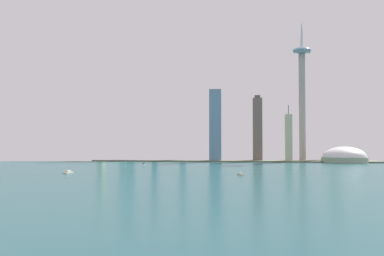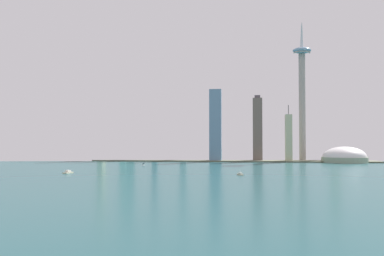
# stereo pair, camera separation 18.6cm
# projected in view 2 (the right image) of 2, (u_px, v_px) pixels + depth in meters

# --- Properties ---
(ground_plane) EXTENTS (6000.00, 6000.00, 0.00)m
(ground_plane) POSITION_uv_depth(u_px,v_px,m) (127.00, 178.00, 525.30)
(ground_plane) COLOR #1D4C50
(waterfront_pier) EXTENTS (851.04, 69.80, 3.09)m
(waterfront_pier) POSITION_uv_depth(u_px,v_px,m) (188.00, 161.00, 1003.34)
(waterfront_pier) COLOR #666953
(waterfront_pier) RESTS_ON ground
(observation_tower) EXTENTS (42.58, 42.58, 364.53)m
(observation_tower) POSITION_uv_depth(u_px,v_px,m) (302.00, 83.00, 996.85)
(observation_tower) COLOR #A99D95
(observation_tower) RESTS_ON ground
(stadium_dome) EXTENTS (97.16, 97.16, 45.51)m
(stadium_dome) POSITION_uv_depth(u_px,v_px,m) (344.00, 158.00, 933.91)
(stadium_dome) COLOR #94A389
(stadium_dome) RESTS_ON ground
(skyscraper_0) EXTENTS (15.26, 13.01, 160.93)m
(skyscraper_0) POSITION_uv_depth(u_px,v_px,m) (183.00, 127.00, 1026.64)
(skyscraper_0) COLOR #8FABB5
(skyscraper_0) RESTS_ON ground
(skyscraper_1) EXTENTS (12.05, 14.30, 152.65)m
(skyscraper_1) POSITION_uv_depth(u_px,v_px,m) (155.00, 129.00, 1072.34)
(skyscraper_1) COLOR slate
(skyscraper_1) RESTS_ON ground
(skyscraper_2) EXTENTS (17.25, 12.61, 159.82)m
(skyscraper_2) POSITION_uv_depth(u_px,v_px,m) (131.00, 129.00, 1027.58)
(skyscraper_2) COLOR #86BBBE
(skyscraper_2) RESTS_ON ground
(skyscraper_3) EXTENTS (20.79, 21.80, 160.61)m
(skyscraper_3) POSITION_uv_depth(u_px,v_px,m) (335.00, 129.00, 1056.47)
(skyscraper_3) COLOR #BCC29C
(skyscraper_3) RESTS_ON ground
(skyscraper_4) EXTENTS (21.54, 23.49, 152.27)m
(skyscraper_4) POSITION_uv_depth(u_px,v_px,m) (258.00, 129.00, 989.72)
(skyscraper_4) COLOR #716158
(skyscraper_4) RESTS_ON ground
(skyscraper_5) EXTENTS (27.31, 17.69, 165.30)m
(skyscraper_5) POSITION_uv_depth(u_px,v_px,m) (215.00, 125.00, 983.89)
(skyscraper_5) COLOR #6488A7
(skyscraper_5) RESTS_ON ground
(skyscraper_6) EXTENTS (12.36, 25.50, 152.92)m
(skyscraper_6) POSITION_uv_depth(u_px,v_px,m) (102.00, 129.00, 1026.16)
(skyscraper_6) COLOR beige
(skyscraper_6) RESTS_ON ground
(skyscraper_7) EXTENTS (14.39, 27.53, 127.88)m
(skyscraper_7) POSITION_uv_depth(u_px,v_px,m) (289.00, 138.00, 963.78)
(skyscraper_7) COLOR beige
(skyscraper_7) RESTS_ON ground
(skyscraper_8) EXTENTS (16.47, 14.97, 162.40)m
(skyscraper_8) POSITION_uv_depth(u_px,v_px,m) (124.00, 128.00, 1099.52)
(skyscraper_8) COLOR #86B8BB
(skyscraper_8) RESTS_ON ground
(boat_0) EXTENTS (9.65, 18.57, 4.57)m
(boat_0) POSITION_uv_depth(u_px,v_px,m) (68.00, 172.00, 611.49)
(boat_0) COLOR beige
(boat_0) RESTS_ON ground
(boat_1) EXTENTS (4.03, 6.49, 4.75)m
(boat_1) POSITION_uv_depth(u_px,v_px,m) (143.00, 165.00, 816.21)
(boat_1) COLOR white
(boat_1) RESTS_ON ground
(boat_2) EXTENTS (9.55, 16.23, 7.33)m
(boat_2) POSITION_uv_depth(u_px,v_px,m) (240.00, 174.00, 578.01)
(boat_2) COLOR beige
(boat_2) RESTS_ON ground
(airplane) EXTENTS (25.22, 23.84, 7.61)m
(airplane) POSITION_uv_depth(u_px,v_px,m) (185.00, 56.00, 1041.41)
(airplane) COLOR #A6B8BF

